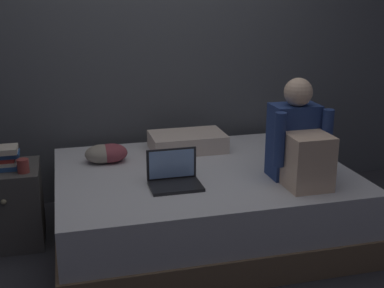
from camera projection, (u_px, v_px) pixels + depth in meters
name	position (u px, v px, depth m)	size (l,w,h in m)	color
ground_plane	(185.00, 258.00, 3.28)	(8.00, 8.00, 0.00)	#2D2D33
wall_back	(148.00, 32.00, 4.00)	(5.60, 0.10, 2.70)	#4C4F54
bed	(202.00, 203.00, 3.54)	(2.00, 1.50, 0.49)	#7A6047
nightstand	(9.00, 205.00, 3.43)	(0.44, 0.46, 0.54)	#474442
person_sitting	(299.00, 143.00, 3.19)	(0.39, 0.44, 0.66)	navy
laptop	(174.00, 177.00, 3.17)	(0.32, 0.23, 0.22)	black
pillow	(187.00, 142.00, 3.86)	(0.56, 0.36, 0.13)	beige
book_stack	(1.00, 158.00, 3.31)	(0.24, 0.17, 0.15)	#284C84
mug	(23.00, 166.00, 3.26)	(0.08, 0.08, 0.09)	#933833
clothes_pile	(105.00, 154.00, 3.59)	(0.30, 0.20, 0.13)	#8E3D47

